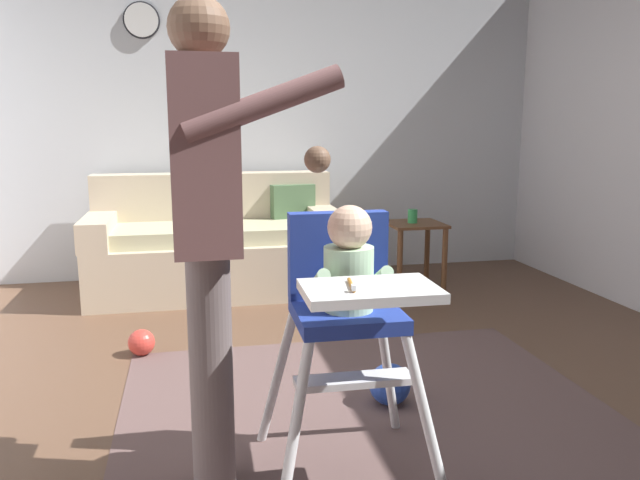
% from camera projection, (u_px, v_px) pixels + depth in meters
% --- Properties ---
extents(ground, '(6.12, 7.14, 0.10)m').
position_uv_depth(ground, '(355.00, 434.00, 2.63)').
color(ground, brown).
extents(wall_far, '(5.32, 0.06, 2.51)m').
position_uv_depth(wall_far, '(268.00, 121.00, 5.08)').
color(wall_far, silver).
rests_on(wall_far, ground).
extents(area_rug, '(2.13, 2.73, 0.01)m').
position_uv_depth(area_rug, '(402.00, 466.00, 2.29)').
color(area_rug, brown).
rests_on(area_rug, ground).
extents(couch, '(1.83, 0.86, 0.86)m').
position_uv_depth(couch, '(217.00, 246.00, 4.66)').
color(couch, beige).
rests_on(couch, ground).
extents(high_chair, '(0.62, 0.73, 0.98)m').
position_uv_depth(high_chair, '(347.00, 290.00, 2.13)').
color(high_chair, white).
rests_on(high_chair, ground).
extents(adult_standing, '(0.51, 0.49, 1.62)m').
position_uv_depth(adult_standing, '(208.00, 227.00, 1.99)').
color(adult_standing, '#675A5A').
rests_on(adult_standing, ground).
extents(toy_ball, '(0.19, 0.19, 0.19)m').
position_uv_depth(toy_ball, '(390.00, 384.00, 2.78)').
color(toy_ball, '#284CB7').
rests_on(toy_ball, ground).
extents(toy_ball_second, '(0.14, 0.14, 0.14)m').
position_uv_depth(toy_ball_second, '(142.00, 342.00, 3.37)').
color(toy_ball_second, '#D13D33').
rests_on(toy_ball_second, ground).
extents(side_table, '(0.40, 0.40, 0.52)m').
position_uv_depth(side_table, '(414.00, 241.00, 4.60)').
color(side_table, brown).
rests_on(side_table, ground).
extents(sippy_cup, '(0.07, 0.07, 0.10)m').
position_uv_depth(sippy_cup, '(413.00, 216.00, 4.56)').
color(sippy_cup, green).
rests_on(sippy_cup, side_table).
extents(wall_clock, '(0.27, 0.04, 0.27)m').
position_uv_depth(wall_clock, '(141.00, 20.00, 4.70)').
color(wall_clock, white).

